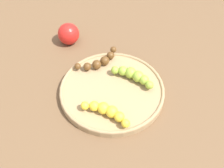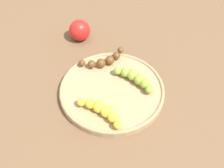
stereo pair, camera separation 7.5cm
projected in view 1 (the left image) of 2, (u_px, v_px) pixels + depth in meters
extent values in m
plane|color=brown|center=(112.00, 93.00, 0.78)|extent=(2.40, 2.40, 0.00)
cylinder|color=#A08259|center=(112.00, 91.00, 0.77)|extent=(0.30, 0.30, 0.02)
torus|color=#A08259|center=(112.00, 89.00, 0.76)|extent=(0.30, 0.30, 0.01)
sphere|color=yellow|center=(126.00, 123.00, 0.67)|extent=(0.02, 0.02, 0.02)
sphere|color=yellow|center=(119.00, 117.00, 0.68)|extent=(0.03, 0.03, 0.03)
sphere|color=yellow|center=(112.00, 112.00, 0.69)|extent=(0.03, 0.03, 0.03)
sphere|color=yellow|center=(103.00, 108.00, 0.70)|extent=(0.03, 0.03, 0.03)
sphere|color=yellow|center=(94.00, 106.00, 0.70)|extent=(0.03, 0.03, 0.03)
sphere|color=yellow|center=(85.00, 106.00, 0.70)|extent=(0.02, 0.02, 0.02)
sphere|color=#8CAD38|center=(149.00, 85.00, 0.75)|extent=(0.02, 0.02, 0.02)
sphere|color=#8CAD38|center=(144.00, 80.00, 0.76)|extent=(0.03, 0.03, 0.03)
sphere|color=#8CAD38|center=(138.00, 76.00, 0.77)|extent=(0.03, 0.03, 0.03)
sphere|color=#8CAD38|center=(131.00, 73.00, 0.78)|extent=(0.03, 0.03, 0.03)
sphere|color=#8CAD38|center=(123.00, 71.00, 0.78)|extent=(0.03, 0.03, 0.03)
sphere|color=#8CAD38|center=(115.00, 70.00, 0.79)|extent=(0.02, 0.02, 0.02)
sphere|color=#593819|center=(78.00, 66.00, 0.80)|extent=(0.02, 0.02, 0.02)
sphere|color=#593819|center=(87.00, 67.00, 0.80)|extent=(0.02, 0.02, 0.02)
sphere|color=#593819|center=(97.00, 65.00, 0.81)|extent=(0.03, 0.03, 0.03)
sphere|color=#593819|center=(105.00, 61.00, 0.82)|extent=(0.03, 0.03, 0.03)
sphere|color=#593819|center=(110.00, 55.00, 0.83)|extent=(0.02, 0.02, 0.02)
sphere|color=#593819|center=(113.00, 50.00, 0.85)|extent=(0.02, 0.02, 0.02)
sphere|color=red|center=(69.00, 34.00, 0.90)|extent=(0.07, 0.07, 0.07)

